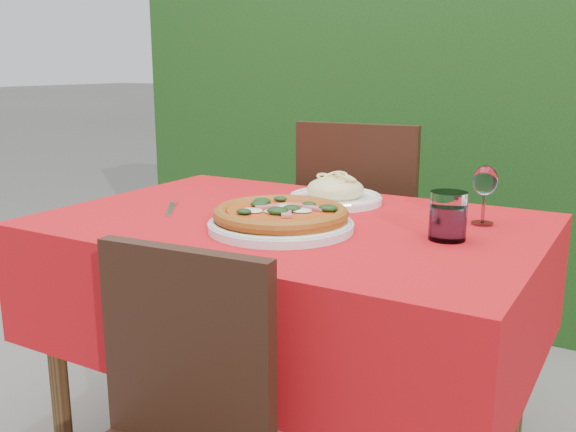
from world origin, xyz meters
The scene contains 8 objects.
hedge centered at (0.00, 1.55, 0.92)m, with size 3.20×0.55×1.78m.
dining_table centered at (0.00, 0.00, 0.60)m, with size 1.26×0.86×0.75m.
chair_far centered at (-0.09, 0.68, 0.54)m, with size 0.47×0.47×0.95m.
pizza_plate centered at (0.04, -0.11, 0.78)m, with size 0.41×0.41×0.07m.
pasta_plate centered at (0.01, 0.24, 0.78)m, with size 0.27×0.27×0.08m.
water_glass centered at (0.41, 0.00, 0.80)m, with size 0.09×0.09×0.11m.
wine_glass centered at (0.45, 0.19, 0.85)m, with size 0.06×0.06×0.15m.
fork centered at (-0.33, -0.09, 0.75)m, with size 0.02×0.20×0.01m, color silver.
Camera 1 is at (0.82, -1.41, 1.14)m, focal length 40.00 mm.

